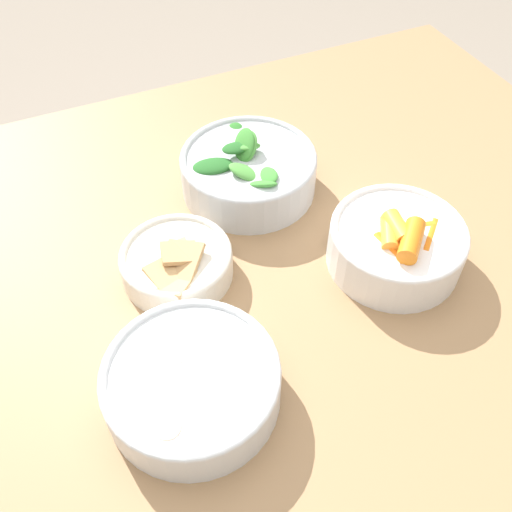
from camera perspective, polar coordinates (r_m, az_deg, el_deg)
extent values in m
plane|color=gray|center=(1.37, 2.70, -23.19)|extent=(10.00, 10.00, 0.00)
cube|color=#99724C|center=(0.72, 4.78, -4.35)|extent=(1.10, 1.02, 0.03)
cube|color=olive|center=(1.44, 13.02, 6.16)|extent=(0.06, 0.06, 0.72)
cylinder|color=white|center=(0.74, 13.77, 0.92)|extent=(0.17, 0.17, 0.06)
torus|color=white|center=(0.72, 14.17, 2.42)|extent=(0.17, 0.17, 0.01)
cylinder|color=orange|center=(0.75, 11.94, 4.27)|extent=(0.05, 0.03, 0.02)
cylinder|color=orange|center=(0.70, 13.33, 0.31)|extent=(0.03, 0.06, 0.02)
cylinder|color=orange|center=(0.73, 16.94, 1.60)|extent=(0.06, 0.05, 0.02)
cylinder|color=orange|center=(0.73, 15.62, 2.33)|extent=(0.05, 0.03, 0.02)
cylinder|color=orange|center=(0.73, 13.08, 2.34)|extent=(0.06, 0.04, 0.02)
cylinder|color=orange|center=(0.70, 13.19, -0.15)|extent=(0.05, 0.06, 0.02)
cylinder|color=orange|center=(0.70, 13.32, 2.10)|extent=(0.04, 0.05, 0.02)
cylinder|color=orange|center=(0.71, 13.96, 2.70)|extent=(0.03, 0.05, 0.02)
cylinder|color=orange|center=(0.69, 15.28, 1.51)|extent=(0.06, 0.06, 0.02)
cylinder|color=silver|center=(0.82, -0.75, 8.28)|extent=(0.19, 0.19, 0.06)
torus|color=silver|center=(0.80, -0.77, 9.83)|extent=(0.19, 0.19, 0.01)
ellipsoid|color=#3D8433|center=(0.77, 1.09, 8.05)|extent=(0.03, 0.05, 0.02)
ellipsoid|color=#235B23|center=(0.77, -3.21, 6.88)|extent=(0.06, 0.06, 0.03)
ellipsoid|color=#235B23|center=(0.79, -4.36, 8.93)|extent=(0.07, 0.05, 0.02)
ellipsoid|color=#4C933D|center=(0.78, -0.65, 8.34)|extent=(0.06, 0.06, 0.04)
ellipsoid|color=#235B23|center=(0.79, -2.41, 10.66)|extent=(0.04, 0.03, 0.01)
ellipsoid|color=#2D7028|center=(0.85, -2.43, 11.75)|extent=(0.06, 0.06, 0.03)
ellipsoid|color=#4C933D|center=(0.80, -0.91, 10.88)|extent=(0.05, 0.06, 0.04)
ellipsoid|color=#3D8433|center=(0.80, -1.17, 11.09)|extent=(0.05, 0.06, 0.05)
ellipsoid|color=#4C933D|center=(0.80, -0.82, 10.91)|extent=(0.04, 0.03, 0.02)
ellipsoid|color=#3D8433|center=(0.76, 0.57, 7.20)|extent=(0.05, 0.05, 0.04)
cylinder|color=silver|center=(0.61, -6.40, -12.70)|extent=(0.18, 0.18, 0.05)
torus|color=silver|center=(0.59, -6.60, -11.54)|extent=(0.18, 0.18, 0.01)
cylinder|color=brown|center=(0.61, -6.34, -13.02)|extent=(0.17, 0.17, 0.03)
ellipsoid|color=#A36B4C|center=(0.60, 0.69, -11.01)|extent=(0.01, 0.01, 0.01)
ellipsoid|color=#8E5B3D|center=(0.59, -1.02, -12.73)|extent=(0.01, 0.01, 0.01)
ellipsoid|color=#8E5B3D|center=(0.63, -10.39, -7.99)|extent=(0.01, 0.01, 0.01)
ellipsoid|color=#AD7551|center=(0.60, -5.63, -11.56)|extent=(0.01, 0.01, 0.01)
ellipsoid|color=#AD7551|center=(0.63, -10.60, -8.67)|extent=(0.01, 0.01, 0.01)
ellipsoid|color=#AD7551|center=(0.62, -7.39, -8.10)|extent=(0.01, 0.01, 0.01)
ellipsoid|color=#8E5B3D|center=(0.59, -3.11, -13.78)|extent=(0.01, 0.01, 0.01)
ellipsoid|color=#A36B4C|center=(0.60, -9.12, -13.25)|extent=(0.01, 0.01, 0.01)
ellipsoid|color=#8E5B3D|center=(0.57, -4.87, -17.05)|extent=(0.01, 0.01, 0.01)
ellipsoid|color=#8E5B3D|center=(0.57, -4.08, -17.37)|extent=(0.01, 0.01, 0.01)
ellipsoid|color=#A36B4C|center=(0.63, -10.67, -8.80)|extent=(0.01, 0.01, 0.01)
ellipsoid|color=#8E5B3D|center=(0.61, -5.41, -9.47)|extent=(0.01, 0.01, 0.01)
cylinder|color=beige|center=(0.60, -8.24, -9.88)|extent=(0.03, 0.03, 0.01)
cylinder|color=tan|center=(0.57, -8.78, -16.75)|extent=(0.03, 0.03, 0.01)
cylinder|color=tan|center=(0.58, -10.71, -15.46)|extent=(0.03, 0.03, 0.01)
cylinder|color=silver|center=(0.72, -7.91, -0.80)|extent=(0.14, 0.14, 0.04)
torus|color=silver|center=(0.70, -8.06, 0.15)|extent=(0.14, 0.14, 0.01)
cube|color=tan|center=(0.71, -7.31, 0.02)|extent=(0.05, 0.04, 0.01)
cube|color=tan|center=(0.71, -7.99, -0.25)|extent=(0.04, 0.05, 0.02)
cube|color=tan|center=(0.68, -8.62, -2.40)|extent=(0.07, 0.07, 0.02)
cube|color=tan|center=(0.68, -8.16, -1.66)|extent=(0.07, 0.07, 0.02)
cube|color=tan|center=(0.69, -7.58, -0.45)|extent=(0.07, 0.07, 0.03)
cube|color=tan|center=(0.70, -7.68, 0.32)|extent=(0.05, 0.05, 0.02)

